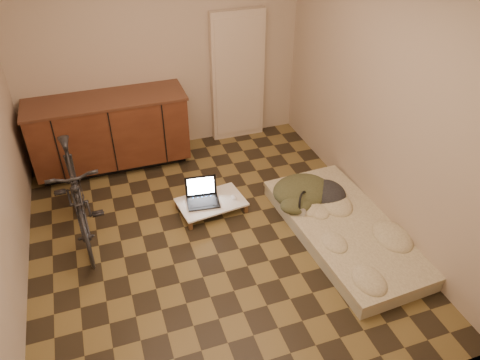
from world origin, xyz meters
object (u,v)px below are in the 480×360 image
object	(u,v)px
bicycle	(76,189)
laptop	(202,197)
futon	(345,230)
lap_desk	(211,202)

from	to	relation	value
bicycle	laptop	xyz separation A→B (m)	(1.25, -0.05, -0.36)
futon	lap_desk	xyz separation A→B (m)	(-1.17, 0.86, 0.02)
laptop	lap_desk	bearing A→B (deg)	-22.92
futon	lap_desk	world-z (taller)	futon
bicycle	lap_desk	world-z (taller)	bicycle
lap_desk	bicycle	bearing A→B (deg)	168.66
bicycle	lap_desk	bearing A→B (deg)	-7.80
futon	bicycle	bearing A→B (deg)	156.06
lap_desk	laptop	world-z (taller)	laptop
bicycle	laptop	world-z (taller)	bicycle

